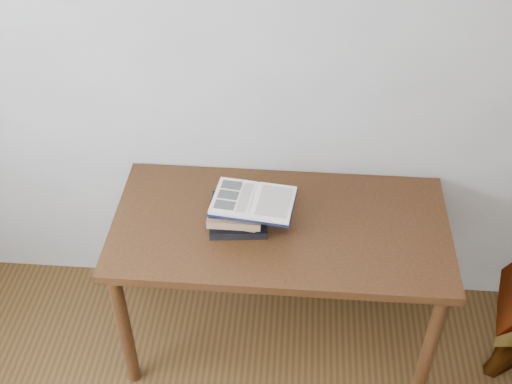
{
  "coord_description": "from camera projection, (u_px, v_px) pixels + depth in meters",
  "views": [
    {
      "loc": [
        0.17,
        -0.6,
        2.67
      ],
      "look_at": [
        0.02,
        1.33,
        0.99
      ],
      "focal_mm": 45.0,
      "sensor_mm": 36.0,
      "label": 1
    }
  ],
  "objects": [
    {
      "name": "open_book",
      "position": [
        253.0,
        201.0,
        2.64
      ],
      "size": [
        0.36,
        0.27,
        0.03
      ],
      "rotation": [
        0.0,
        0.0,
        -0.12
      ],
      "color": "black",
      "rests_on": "book_stack"
    },
    {
      "name": "book_stack",
      "position": [
        237.0,
        215.0,
        2.69
      ],
      "size": [
        0.26,
        0.19,
        0.13
      ],
      "color": "black",
      "rests_on": "desk"
    },
    {
      "name": "desk",
      "position": [
        280.0,
        240.0,
        2.8
      ],
      "size": [
        1.44,
        0.72,
        0.77
      ],
      "color": "#472B11",
      "rests_on": "ground"
    }
  ]
}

